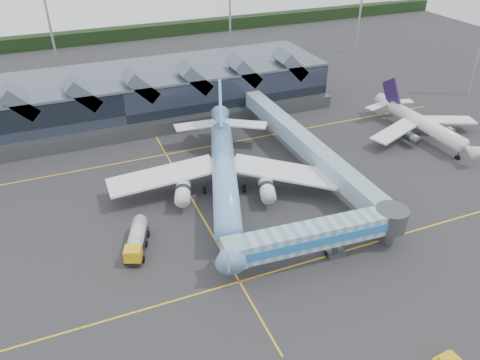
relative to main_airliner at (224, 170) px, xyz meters
name	(u,v)px	position (x,y,z in m)	size (l,w,h in m)	color
ground	(218,244)	(-5.60, -12.18, -4.07)	(260.00, 260.00, 0.00)	#28272A
taxi_stripes	(196,206)	(-5.60, -2.18, -4.06)	(120.00, 60.00, 0.01)	gold
tree_line_far	(101,36)	(-5.60, 97.82, -2.07)	(260.00, 4.00, 4.00)	black
terminal	(117,97)	(-10.67, 35.17, 0.81)	(90.00, 22.25, 12.52)	black
light_masts	(209,31)	(15.40, 50.62, 8.42)	(132.40, 42.56, 22.45)	#9C9EA5
main_airliner	(224,170)	(0.00, 0.00, 0.00)	(35.62, 41.96, 13.85)	#77B7F1
regional_jet	(422,123)	(42.87, 3.91, -1.12)	(24.87, 27.03, 9.30)	white
jet_bridge	(330,233)	(7.02, -20.17, -0.12)	(25.79, 5.41, 5.74)	#6590A9
fuel_truck	(137,238)	(-15.96, -8.78, -2.44)	(4.75, 8.61, 2.91)	black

